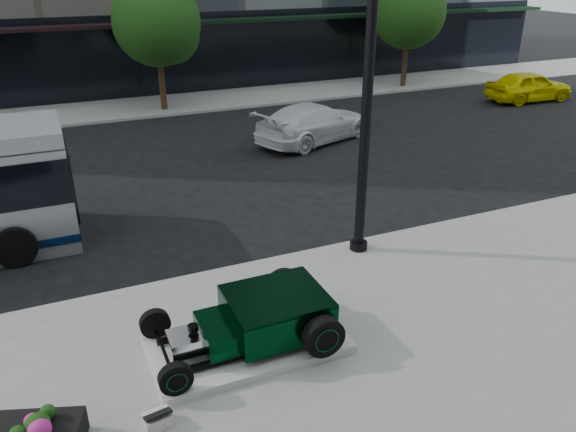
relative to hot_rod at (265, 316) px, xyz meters
name	(u,v)px	position (x,y,z in m)	size (l,w,h in m)	color
ground	(235,229)	(1.09, 4.90, -0.70)	(120.00, 120.00, 0.00)	black
sidewalk_far	(139,107)	(1.09, 18.90, -0.64)	(70.00, 4.00, 0.12)	gray
street_trees	(160,25)	(2.24, 17.97, 3.07)	(29.80, 3.80, 5.70)	black
display_plinth	(248,344)	(-0.33, 0.00, -0.50)	(3.40, 1.80, 0.15)	silver
hot_rod	(265,316)	(0.00, 0.00, 0.00)	(3.22, 2.00, 0.81)	black
info_plaque	(158,419)	(-2.17, -1.20, -0.45)	(0.44, 0.35, 0.31)	silver
lamppost	(367,104)	(3.34, 2.46, 2.89)	(0.41, 0.41, 7.50)	black
white_sedan	(314,123)	(6.35, 11.00, 0.03)	(2.03, 5.00, 1.45)	white
yellow_taxi	(529,86)	(18.90, 12.79, 0.04)	(1.73, 4.31, 1.47)	#DCD500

